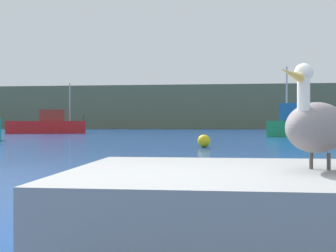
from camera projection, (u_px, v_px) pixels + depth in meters
name	position (u px, v px, depth m)	size (l,w,h in m)	color
hillside_backdrop	(211.00, 108.00, 83.97)	(140.00, 13.35, 8.41)	#5B664C
pier_dock	(318.00, 210.00, 3.24)	(3.91, 2.19, 0.63)	gray
pelican	(317.00, 126.00, 3.23)	(0.82, 1.13, 0.80)	gray
fishing_boat_red	(48.00, 125.00, 42.89)	(8.09, 4.80, 5.27)	red
fishing_boat_green	(310.00, 125.00, 30.67)	(6.83, 4.04, 5.34)	#1E8C4C
mooring_buoy	(204.00, 141.00, 17.42)	(0.54, 0.54, 0.54)	yellow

